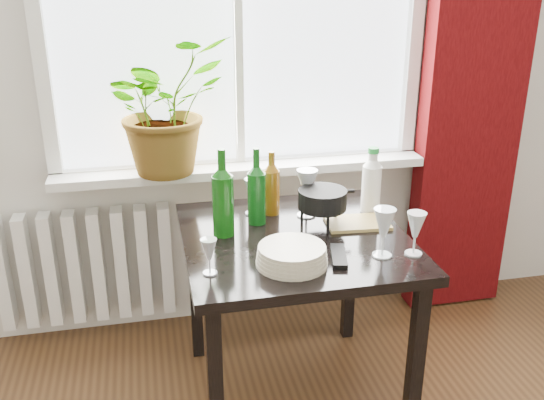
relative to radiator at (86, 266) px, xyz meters
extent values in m
cube|color=white|center=(0.75, -0.03, 0.44)|extent=(1.72, 0.20, 0.04)
cube|color=#380506|center=(1.87, -0.06, 0.92)|extent=(0.50, 0.12, 2.56)
cube|color=white|center=(0.00, 0.00, 0.00)|extent=(0.80, 0.10, 0.55)
cube|color=black|center=(0.85, -0.63, 0.34)|extent=(0.85, 0.85, 0.04)
cube|color=black|center=(0.48, -1.00, -0.03)|extent=(0.05, 0.05, 0.70)
cube|color=black|center=(0.48, -0.27, -0.03)|extent=(0.05, 0.05, 0.70)
cube|color=black|center=(1.21, -1.00, -0.03)|extent=(0.05, 0.05, 0.70)
cube|color=black|center=(1.21, -0.27, -0.03)|extent=(0.05, 0.05, 0.70)
imported|color=#487E21|center=(0.41, -0.07, 0.76)|extent=(0.69, 0.67, 0.59)
cylinder|color=beige|center=(0.78, -0.86, 0.39)|extent=(0.32, 0.32, 0.07)
cube|color=black|center=(0.95, -0.85, 0.37)|extent=(0.09, 0.18, 0.02)
cube|color=#A98E4C|center=(1.12, -0.58, 0.37)|extent=(0.26, 0.18, 0.01)
camera|label=1|loc=(0.32, -2.67, 1.34)|focal=40.00mm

